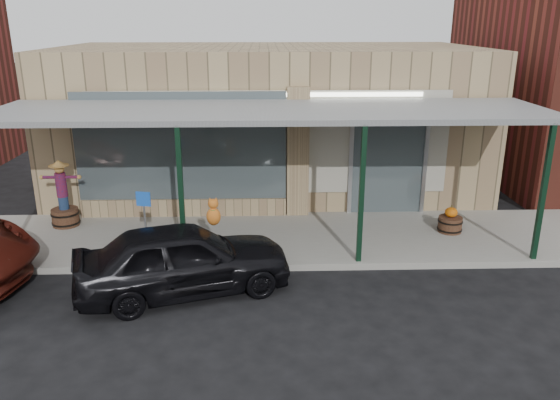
{
  "coord_description": "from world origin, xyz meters",
  "views": [
    {
      "loc": [
        -0.16,
        -8.2,
        4.94
      ],
      "look_at": [
        0.18,
        2.6,
        1.35
      ],
      "focal_mm": 35.0,
      "sensor_mm": 36.0,
      "label": 1
    }
  ],
  "objects_px": {
    "barrel_scarecrow": "(64,204)",
    "handicap_sign": "(145,216)",
    "barrel_pumpkin": "(450,222)",
    "parked_sedan": "(184,259)"
  },
  "relations": [
    {
      "from": "barrel_scarecrow",
      "to": "handicap_sign",
      "type": "relative_size",
      "value": 1.12
    },
    {
      "from": "barrel_scarecrow",
      "to": "barrel_pumpkin",
      "type": "xyz_separation_m",
      "value": [
        9.24,
        -0.71,
        -0.33
      ]
    },
    {
      "from": "barrel_scarecrow",
      "to": "barrel_pumpkin",
      "type": "relative_size",
      "value": 2.53
    },
    {
      "from": "barrel_scarecrow",
      "to": "handicap_sign",
      "type": "distance_m",
      "value": 3.15
    },
    {
      "from": "barrel_pumpkin",
      "to": "parked_sedan",
      "type": "distance_m",
      "value": 6.43
    },
    {
      "from": "barrel_scarecrow",
      "to": "barrel_pumpkin",
      "type": "bearing_deg",
      "value": -7.72
    },
    {
      "from": "barrel_pumpkin",
      "to": "handicap_sign",
      "type": "relative_size",
      "value": 0.44
    },
    {
      "from": "barrel_scarecrow",
      "to": "parked_sedan",
      "type": "xyz_separation_m",
      "value": [
        3.33,
        -3.24,
        -0.02
      ]
    },
    {
      "from": "handicap_sign",
      "to": "parked_sedan",
      "type": "xyz_separation_m",
      "value": [
        0.94,
        -1.21,
        -0.42
      ]
    },
    {
      "from": "barrel_scarecrow",
      "to": "parked_sedan",
      "type": "height_order",
      "value": "barrel_scarecrow"
    }
  ]
}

